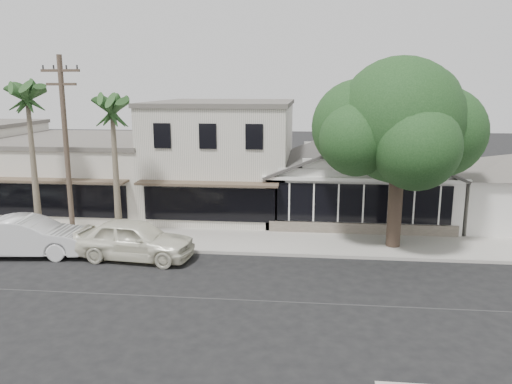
# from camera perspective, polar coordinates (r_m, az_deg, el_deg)

# --- Properties ---
(ground) EXTENTS (140.00, 140.00, 0.00)m
(ground) POSITION_cam_1_polar(r_m,az_deg,el_deg) (18.51, -1.23, -12.27)
(ground) COLOR black
(ground) RESTS_ON ground
(sidewalk_north) EXTENTS (90.00, 3.50, 0.15)m
(sidewalk_north) POSITION_cam_1_polar(r_m,az_deg,el_deg) (26.68, -16.69, -4.93)
(sidewalk_north) COLOR #9E9991
(sidewalk_north) RESTS_ON ground
(corner_shop) EXTENTS (10.40, 8.60, 5.10)m
(corner_shop) POSITION_cam_1_polar(r_m,az_deg,el_deg) (29.77, 11.43, 2.10)
(corner_shop) COLOR silver
(corner_shop) RESTS_ON ground
(side_cottage) EXTENTS (6.00, 6.00, 3.00)m
(side_cottage) POSITION_cam_1_polar(r_m,az_deg,el_deg) (30.93, 26.81, -0.71)
(side_cottage) COLOR silver
(side_cottage) RESTS_ON ground
(row_building_near) EXTENTS (8.00, 10.00, 6.50)m
(row_building_near) POSITION_cam_1_polar(r_m,az_deg,el_deg) (30.99, -3.62, 3.88)
(row_building_near) COLOR silver
(row_building_near) RESTS_ON ground
(row_building_midnear) EXTENTS (10.00, 10.00, 4.20)m
(row_building_midnear) POSITION_cam_1_polar(r_m,az_deg,el_deg) (33.84, -18.80, 1.98)
(row_building_midnear) COLOR silver
(row_building_midnear) RESTS_ON ground
(utility_pole) EXTENTS (1.80, 0.24, 9.00)m
(utility_pole) POSITION_cam_1_polar(r_m,az_deg,el_deg) (24.78, -20.85, 4.68)
(utility_pole) COLOR brown
(utility_pole) RESTS_ON ground
(car_0) EXTENTS (5.52, 2.64, 1.82)m
(car_0) POSITION_cam_1_polar(r_m,az_deg,el_deg) (23.01, -13.72, -5.28)
(car_0) COLOR silver
(car_0) RESTS_ON ground
(car_1) EXTENTS (5.63, 2.48, 1.80)m
(car_1) POSITION_cam_1_polar(r_m,az_deg,el_deg) (25.08, -24.61, -4.64)
(car_1) COLOR silver
(car_1) RESTS_ON ground
(shade_tree) EXTENTS (8.08, 7.31, 8.97)m
(shade_tree) POSITION_cam_1_polar(r_m,az_deg,el_deg) (24.01, 15.84, 7.47)
(shade_tree) COLOR #4E3C2F
(shade_tree) RESTS_ON ground
(palm_east) EXTENTS (3.13, 3.13, 7.64)m
(palm_east) POSITION_cam_1_polar(r_m,az_deg,el_deg) (24.54, -16.13, 9.00)
(palm_east) COLOR #726651
(palm_east) RESTS_ON ground
(palm_mid) EXTENTS (3.27, 3.27, 8.26)m
(palm_mid) POSITION_cam_1_polar(r_m,az_deg,el_deg) (26.57, -24.69, 9.80)
(palm_mid) COLOR #726651
(palm_mid) RESTS_ON ground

